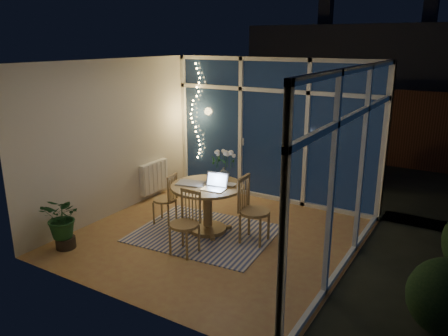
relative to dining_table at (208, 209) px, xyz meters
The scene contains 25 objects.
floor 0.45m from the dining_table, 27.37° to the right, with size 4.00×4.00×0.00m, color #966041.
ceiling 2.23m from the dining_table, 27.37° to the right, with size 4.00×4.00×0.00m, color white.
wall_back 2.11m from the dining_table, 83.76° to the left, with size 4.00×0.04×2.60m, color beige.
wall_front 2.31m from the dining_table, 84.39° to the right, with size 4.00×0.04×2.60m, color beige.
wall_left 2.02m from the dining_table, behind, with size 0.04×4.00×2.60m, color beige.
wall_right 2.39m from the dining_table, ahead, with size 0.04×4.00×2.60m, color beige.
window_wall_back 2.08m from the dining_table, 83.63° to the left, with size 4.00×0.10×2.60m, color silver.
window_wall_right 2.36m from the dining_table, ahead, with size 0.10×4.00×2.60m, color silver.
radiator 1.91m from the dining_table, 155.42° to the left, with size 0.10×0.70×0.58m, color silver.
fairy_lights 2.56m from the dining_table, 129.15° to the left, with size 0.24×0.10×1.85m, color #F7C562, non-canonical shape.
garden_patio 4.96m from the dining_table, 81.78° to the left, with size 12.00×6.00×0.10m, color black.
garden_fence 5.42m from the dining_table, 87.80° to the left, with size 11.00×0.08×1.80m, color #381F14.
neighbour_roof 8.60m from the dining_table, 86.54° to the left, with size 7.00×3.00×2.20m, color #363841.
garden_shrubs 3.35m from the dining_table, 100.21° to the left, with size 0.90×0.90×0.90m, color black.
rug 0.39m from the dining_table, 90.00° to the right, with size 2.06×1.64×0.01m, color beige.
dining_table is the anchor object (origin of this frame).
chair_left 0.79m from the dining_table, behind, with size 0.39×0.39×0.85m, color olive.
chair_right 0.80m from the dining_table, ahead, with size 0.47×0.47×1.01m, color olive.
chair_front 0.80m from the dining_table, 80.83° to the right, with size 0.42×0.42×0.91m, color olive.
laptop 0.56m from the dining_table, 33.13° to the right, with size 0.34×0.29×0.25m, color silver, non-canonical shape.
flower_vase 0.61m from the dining_table, 79.24° to the left, with size 0.20×0.20×0.21m, color white.
bowl 0.54m from the dining_table, 22.12° to the left, with size 0.15×0.15×0.04m, color white.
newspapers 0.47m from the dining_table, 166.38° to the right, with size 0.39×0.30×0.02m, color silver.
phone 0.39m from the dining_table, 76.16° to the right, with size 0.11×0.06×0.01m, color black.
potted_plant 2.10m from the dining_table, 133.28° to the right, with size 0.54×0.47×0.76m, color #17421E.
Camera 1 is at (3.26, -5.14, 2.88)m, focal length 35.00 mm.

